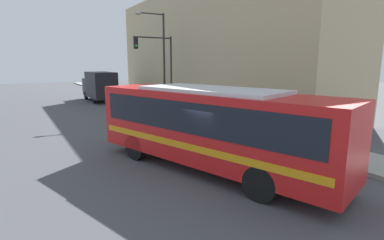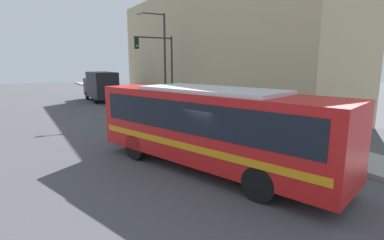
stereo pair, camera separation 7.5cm
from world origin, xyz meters
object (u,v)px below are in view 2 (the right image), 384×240
(city_bus, at_px, (210,123))
(pedestrian_mid_block, at_px, (217,105))
(fire_hydrant, at_px, (246,125))
(street_lamp, at_px, (161,53))
(traffic_light_pole, at_px, (160,61))
(pedestrian_near_corner, at_px, (238,110))
(parking_meter, at_px, (186,102))
(delivery_truck, at_px, (100,85))

(city_bus, height_order, pedestrian_mid_block, city_bus)
(fire_hydrant, relative_size, street_lamp, 0.09)
(traffic_light_pole, distance_m, pedestrian_near_corner, 8.77)
(traffic_light_pole, bearing_deg, parking_meter, -71.57)
(city_bus, relative_size, traffic_light_pole, 1.74)
(street_lamp, bearing_deg, fire_hydrant, -89.66)
(traffic_light_pole, bearing_deg, delivery_truck, 103.44)
(street_lamp, bearing_deg, parking_meter, -89.11)
(delivery_truck, distance_m, traffic_light_pole, 10.65)
(pedestrian_near_corner, relative_size, pedestrian_mid_block, 1.02)
(city_bus, distance_m, pedestrian_near_corner, 7.79)
(pedestrian_near_corner, bearing_deg, parking_meter, 96.71)
(city_bus, xyz_separation_m, pedestrian_mid_block, (6.11, 8.10, -0.72))
(delivery_truck, relative_size, pedestrian_near_corner, 3.54)
(city_bus, relative_size, street_lamp, 1.30)
(street_lamp, bearing_deg, city_bus, -108.58)
(pedestrian_mid_block, bearing_deg, city_bus, -127.03)
(street_lamp, height_order, pedestrian_near_corner, street_lamp)
(delivery_truck, xyz_separation_m, street_lamp, (3.24, -8.55, 3.17))
(city_bus, height_order, traffic_light_pole, traffic_light_pole)
(parking_meter, bearing_deg, fire_hydrant, -90.00)
(traffic_light_pole, relative_size, pedestrian_near_corner, 3.21)
(city_bus, bearing_deg, pedestrian_mid_block, 35.84)
(traffic_light_pole, bearing_deg, fire_hydrant, -84.65)
(fire_hydrant, height_order, traffic_light_pole, traffic_light_pole)
(city_bus, bearing_deg, street_lamp, 54.29)
(fire_hydrant, bearing_deg, city_bus, -143.39)
(street_lamp, bearing_deg, pedestrian_near_corner, -85.84)
(traffic_light_pole, distance_m, street_lamp, 1.83)
(traffic_light_pole, height_order, pedestrian_near_corner, traffic_light_pole)
(pedestrian_mid_block, bearing_deg, delivery_truck, 105.89)
(fire_hydrant, bearing_deg, parking_meter, 90.00)
(city_bus, relative_size, pedestrian_near_corner, 5.58)
(parking_meter, bearing_deg, delivery_truck, 104.51)
(fire_hydrant, xyz_separation_m, street_lamp, (-0.07, 11.10, 4.32))
(street_lamp, bearing_deg, delivery_truck, 110.73)
(parking_meter, bearing_deg, pedestrian_near_corner, -83.29)
(pedestrian_mid_block, bearing_deg, parking_meter, 112.45)
(city_bus, height_order, delivery_truck, city_bus)
(city_bus, xyz_separation_m, delivery_truck, (1.76, 23.40, -0.15))
(delivery_truck, bearing_deg, pedestrian_mid_block, -74.11)
(delivery_truck, bearing_deg, street_lamp, -69.27)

